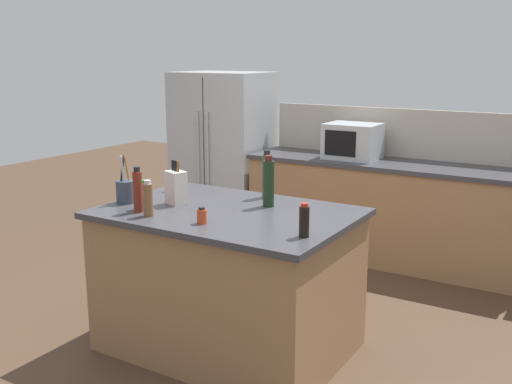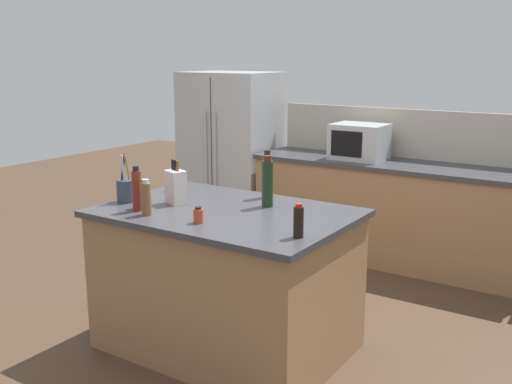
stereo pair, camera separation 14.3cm
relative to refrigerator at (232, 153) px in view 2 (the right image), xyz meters
The scene contains 16 objects.
ground_plane 2.87m from the refrigerator, 55.28° to the right, with size 14.00×14.00×0.00m, color #473323.
back_counter_run 1.90m from the refrigerator, ahead, with size 2.66×0.66×0.94m.
wall_backsplash 1.90m from the refrigerator, ahead, with size 2.62×0.03×0.46m, color #B2A899.
kitchen_island 2.76m from the refrigerator, 55.28° to the right, with size 1.58×1.08×0.94m.
refrigerator is the anchor object (origin of this frame).
microwave 1.52m from the refrigerator, ahead, with size 0.49×0.39×0.33m.
knife_block 2.58m from the refrigerator, 62.72° to the right, with size 0.16×0.14×0.29m.
utensil_crock 2.59m from the refrigerator, 70.35° to the right, with size 0.12×0.12×0.32m.
olive_oil_bottle 2.43m from the refrigerator, 48.69° to the right, with size 0.07×0.07×0.33m.
salt_shaker 2.22m from the refrigerator, 65.40° to the right, with size 0.05×0.05×0.12m.
vinegar_bottle 2.80m from the refrigerator, 66.77° to the right, with size 0.06×0.06×0.29m.
wine_bottle 2.67m from the refrigerator, 49.49° to the right, with size 0.07×0.07×0.33m.
soy_sauce_bottle 3.35m from the refrigerator, 48.32° to the right, with size 0.06×0.06×0.19m.
spice_jar_paprika 3.03m from the refrigerator, 58.18° to the right, with size 0.06×0.06×0.10m.
hot_sauce_bottle 2.72m from the refrigerator, 66.65° to the right, with size 0.05×0.05×0.19m.
pepper_grinder 2.89m from the refrigerator, 64.93° to the right, with size 0.06×0.06×0.22m.
Camera 2 is at (2.17, -2.96, 1.91)m, focal length 42.00 mm.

